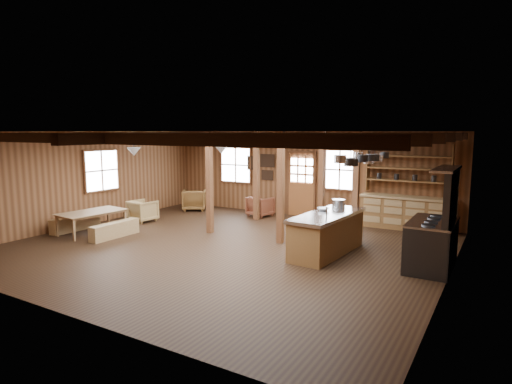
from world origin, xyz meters
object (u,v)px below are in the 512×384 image
(armchair_a, at_px, (194,200))
(armchair_b, at_px, (260,206))
(kitchen_island, at_px, (327,233))
(armchair_c, at_px, (143,211))
(commercial_range, at_px, (434,237))
(dining_table, at_px, (93,223))

(armchair_a, xyz_separation_m, armchair_b, (2.59, 0.27, -0.04))
(kitchen_island, height_order, armchair_b, kitchen_island)
(armchair_a, distance_m, armchair_c, 2.34)
(kitchen_island, height_order, commercial_range, commercial_range)
(dining_table, relative_size, armchair_b, 2.40)
(kitchen_island, xyz_separation_m, armchair_c, (-6.26, 0.40, -0.14))
(kitchen_island, relative_size, dining_table, 1.46)
(armchair_b, distance_m, armchair_c, 3.79)
(dining_table, bearing_deg, armchair_a, 3.51)
(armchair_c, bearing_deg, kitchen_island, -177.52)
(armchair_b, relative_size, armchair_c, 0.98)
(dining_table, xyz_separation_m, armchair_c, (0.00, 1.86, 0.03))
(commercial_range, distance_m, armchair_a, 8.80)
(kitchen_island, distance_m, armchair_b, 4.62)
(kitchen_island, bearing_deg, armchair_c, -179.61)
(commercial_range, distance_m, dining_table, 8.69)
(kitchen_island, distance_m, dining_table, 6.43)
(commercial_range, bearing_deg, kitchen_island, -178.40)
(dining_table, height_order, armchair_c, armchair_c)
(commercial_range, bearing_deg, armchair_c, 177.76)
(kitchen_island, relative_size, armchair_b, 3.51)
(armchair_a, bearing_deg, armchair_b, 151.90)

